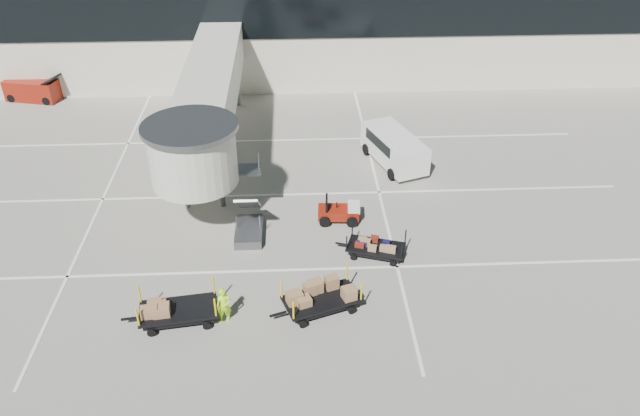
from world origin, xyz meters
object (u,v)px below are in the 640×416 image
(baggage_tug, at_px, (340,212))
(suitcase_cart, at_px, (376,248))
(box_cart_far, at_px, (180,310))
(ground_worker, at_px, (224,305))
(minivan, at_px, (393,146))
(box_cart_near, at_px, (322,300))
(belt_loader, at_px, (33,90))

(baggage_tug, relative_size, suitcase_cart, 0.65)
(suitcase_cart, height_order, box_cart_far, box_cart_far)
(ground_worker, distance_m, minivan, 16.83)
(box_cart_near, bearing_deg, box_cart_far, 163.01)
(baggage_tug, xyz_separation_m, belt_loader, (-22.12, 17.59, 0.25))
(suitcase_cart, bearing_deg, belt_loader, 156.53)
(box_cart_far, bearing_deg, belt_loader, 112.40)
(suitcase_cart, xyz_separation_m, box_cart_far, (-9.15, -4.23, 0.08))
(box_cart_near, height_order, belt_loader, belt_loader)
(suitcase_cart, xyz_separation_m, minivan, (2.22, 9.57, 0.70))
(box_cart_far, relative_size, ground_worker, 2.38)
(suitcase_cart, xyz_separation_m, box_cart_near, (-2.92, -3.94, 0.13))
(box_cart_far, height_order, minivan, minivan)
(belt_loader, bearing_deg, minivan, -10.13)
(suitcase_cart, relative_size, ground_worker, 2.01)
(baggage_tug, distance_m, suitcase_cart, 3.59)
(suitcase_cart, relative_size, minivan, 0.63)
(box_cart_far, bearing_deg, baggage_tug, 36.86)
(box_cart_near, height_order, minivan, minivan)
(box_cart_near, xyz_separation_m, belt_loader, (-20.79, 24.75, 0.16))
(ground_worker, bearing_deg, suitcase_cart, 27.07)
(box_cart_near, relative_size, ground_worker, 2.34)
(suitcase_cart, relative_size, box_cart_far, 0.84)
(box_cart_near, xyz_separation_m, ground_worker, (-4.27, -0.45, 0.26))
(baggage_tug, bearing_deg, suitcase_cart, -59.85)
(suitcase_cart, xyz_separation_m, belt_loader, (-23.71, 20.82, 0.30))
(ground_worker, relative_size, belt_loader, 0.39)
(suitcase_cart, bearing_deg, minivan, 94.72)
(baggage_tug, bearing_deg, belt_loader, 145.39)
(baggage_tug, height_order, belt_loader, belt_loader)
(box_cart_near, relative_size, box_cart_far, 0.98)
(baggage_tug, distance_m, belt_loader, 28.26)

